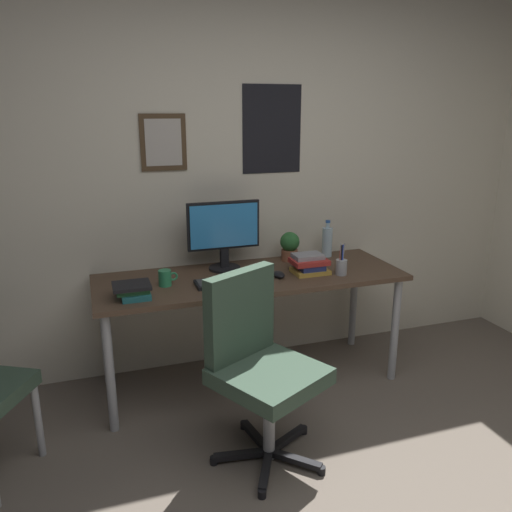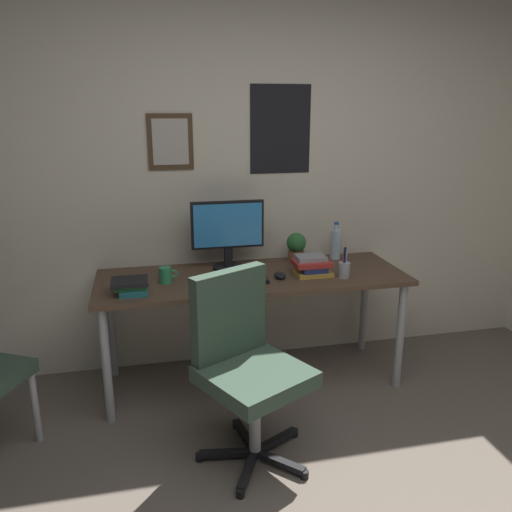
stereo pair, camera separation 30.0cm
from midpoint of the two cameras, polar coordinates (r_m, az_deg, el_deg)
wall_back at (r=3.42m, az=-4.29°, el=9.28°), size 4.40×0.10×2.60m
desk at (r=3.16m, az=-3.30°, el=-3.42°), size 1.88×0.66×0.72m
office_chair at (r=2.55m, az=-3.23°, el=-11.42°), size 0.62×0.62×0.95m
monitor at (r=3.21m, az=-6.29°, el=2.58°), size 0.46×0.20×0.43m
keyboard at (r=3.00m, az=-5.55°, el=-2.87°), size 0.43×0.15×0.03m
computer_mouse at (r=3.09m, az=-0.21°, el=-2.11°), size 0.06×0.11×0.04m
water_bottle at (r=3.52m, az=5.54°, el=1.61°), size 0.07×0.07×0.25m
coffee_mug_near at (r=3.01m, az=-12.90°, el=-2.44°), size 0.11×0.07×0.09m
potted_plant at (r=3.41m, az=1.27°, el=1.17°), size 0.13×0.13×0.19m
pen_cup at (r=3.15m, az=6.82°, el=-1.18°), size 0.07×0.07×0.20m
book_stack_left at (r=2.86m, az=-16.46°, el=-3.76°), size 0.20×0.17×0.08m
book_stack_right at (r=3.17m, az=3.27°, el=-0.96°), size 0.23×0.17×0.12m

